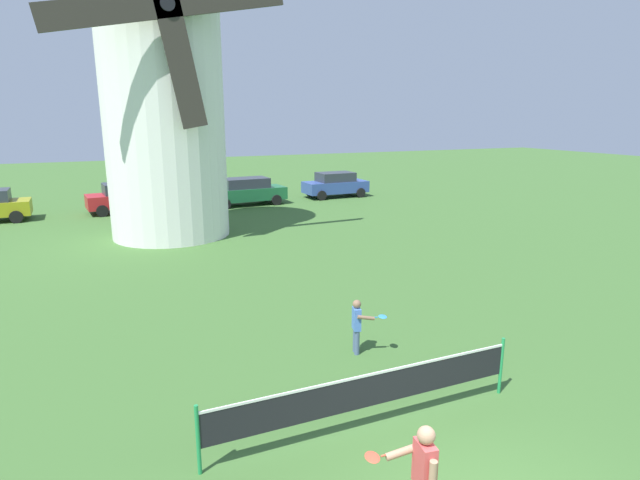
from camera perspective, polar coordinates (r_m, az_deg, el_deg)
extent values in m
cylinder|color=white|center=(22.54, -16.89, 12.43)|extent=(4.85, 4.85, 9.53)
cylinder|color=black|center=(20.24, -16.71, 23.79)|extent=(0.50, 0.60, 0.50)
cube|color=#332D28|center=(20.09, -16.65, 23.87)|extent=(2.37, 0.12, 8.46)
cube|color=#332D28|center=(20.09, -16.65, 23.87)|extent=(8.46, 0.12, 2.37)
cylinder|color=#238E4C|center=(7.99, -13.42, -20.84)|extent=(0.06, 0.06, 1.10)
cylinder|color=#238E4C|center=(10.25, 19.50, -13.07)|extent=(0.06, 0.06, 1.10)
cube|color=black|center=(8.70, 5.51, -16.42)|extent=(5.49, 0.01, 0.55)
cube|color=white|center=(8.56, 5.55, -14.71)|extent=(5.49, 0.02, 0.04)
cube|color=#DB4C4C|center=(6.81, 11.56, -23.32)|extent=(0.22, 0.35, 0.59)
sphere|color=tan|center=(6.58, 11.74, -20.52)|extent=(0.22, 0.22, 0.22)
cylinder|color=tan|center=(6.67, 12.44, -24.46)|extent=(0.09, 0.09, 0.44)
cylinder|color=tan|center=(6.82, 9.22, -22.23)|extent=(0.46, 0.16, 0.17)
cylinder|color=#D84C33|center=(6.75, 7.73, -22.54)|extent=(0.22, 0.06, 0.04)
ellipsoid|color=#D84C33|center=(6.69, 5.85, -22.92)|extent=(0.21, 0.26, 0.03)
cylinder|color=slate|center=(11.39, 3.96, -11.02)|extent=(0.11, 0.11, 0.55)
cylinder|color=slate|center=(11.27, 4.13, -11.31)|extent=(0.11, 0.11, 0.55)
cube|color=#4C7AD1|center=(11.12, 4.09, -8.73)|extent=(0.21, 0.30, 0.49)
sphere|color=#89664C|center=(11.00, 4.12, -7.14)|extent=(0.18, 0.18, 0.18)
cylinder|color=#89664C|center=(11.29, 3.88, -8.50)|extent=(0.08, 0.08, 0.37)
cylinder|color=#89664C|center=(11.00, 5.14, -8.61)|extent=(0.38, 0.17, 0.14)
cylinder|color=#338CCC|center=(11.03, 5.89, -8.56)|extent=(0.22, 0.08, 0.04)
ellipsoid|color=#338CCC|center=(11.09, 6.99, -8.46)|extent=(0.23, 0.28, 0.03)
cylinder|color=black|center=(30.26, -30.46, 2.79)|extent=(0.60, 0.20, 0.60)
cylinder|color=black|center=(28.60, -30.73, 2.22)|extent=(0.60, 0.20, 0.60)
cube|color=red|center=(29.34, -20.72, 4.21)|extent=(4.14, 2.11, 0.70)
cube|color=#2D333D|center=(29.26, -20.83, 5.42)|extent=(2.37, 1.72, 0.56)
cylinder|color=black|center=(30.45, -18.42, 4.04)|extent=(0.62, 0.24, 0.60)
cylinder|color=black|center=(28.81, -17.74, 3.57)|extent=(0.62, 0.24, 0.60)
cylinder|color=black|center=(30.06, -23.47, 3.49)|extent=(0.62, 0.24, 0.60)
cylinder|color=black|center=(28.39, -23.07, 2.99)|extent=(0.62, 0.24, 0.60)
cube|color=#1E6638|center=(29.91, -8.21, 5.12)|extent=(4.57, 1.98, 0.70)
cube|color=#2D333D|center=(29.82, -8.26, 6.31)|extent=(2.59, 1.65, 0.56)
cylinder|color=black|center=(31.27, -6.07, 4.90)|extent=(0.61, 0.22, 0.60)
cylinder|color=black|center=(29.71, -4.87, 4.46)|extent=(0.61, 0.22, 0.60)
cylinder|color=black|center=(30.32, -11.44, 4.43)|extent=(0.61, 0.22, 0.60)
cylinder|color=black|center=(28.71, -10.50, 3.96)|extent=(0.61, 0.22, 0.60)
cube|color=#334C99|center=(32.57, 1.72, 5.94)|extent=(4.04, 1.79, 0.70)
cube|color=#2D333D|center=(32.49, 1.73, 7.04)|extent=(2.27, 1.55, 0.56)
cylinder|color=black|center=(33.99, 3.13, 5.66)|extent=(0.60, 0.19, 0.60)
cylinder|color=black|center=(32.51, 4.54, 5.27)|extent=(0.60, 0.19, 0.60)
cylinder|color=black|center=(32.80, -1.09, 5.38)|extent=(0.60, 0.19, 0.60)
cylinder|color=black|center=(31.27, 0.18, 4.98)|extent=(0.60, 0.19, 0.60)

